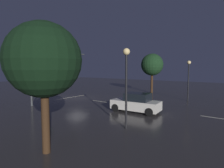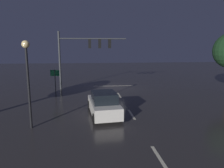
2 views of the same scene
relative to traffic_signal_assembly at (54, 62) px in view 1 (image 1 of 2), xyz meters
name	(u,v)px [view 1 (image 1 of 2)]	position (x,y,z in m)	size (l,w,h in m)	color
ground_plane	(77,98)	(-3.46, -0.07, -4.57)	(80.00, 80.00, 0.00)	#2D2B2B
traffic_signal_assembly	(54,62)	(0.00, 0.00, 0.00)	(7.68, 0.47, 6.52)	#383A3D
lane_dash_far	(100,101)	(-3.46, 3.93, -4.56)	(2.20, 0.16, 0.01)	beige
lane_dash_mid	(146,108)	(-3.46, 9.93, -4.56)	(2.20, 0.16, 0.01)	beige
lane_dash_near	(216,118)	(-3.46, 15.93, -4.56)	(2.20, 0.16, 0.01)	beige
stop_bar	(71,97)	(-3.46, -1.18, -4.56)	(5.00, 0.16, 0.01)	beige
car_approaching	(136,103)	(-1.46, 9.91, -3.77)	(2.26, 4.50, 1.70)	silver
street_lamp_left_kerb	(189,73)	(-10.15, 12.04, -1.19)	(0.44, 0.44, 4.79)	black
street_lamp_right_kerb	(126,73)	(3.01, 11.73, -0.98)	(0.44, 0.44, 5.14)	black
route_sign	(48,90)	(2.90, 3.08, -2.70)	(0.90, 0.22, 2.59)	#383A3D
tree_left_near	(152,65)	(-13.96, 5.58, -0.14)	(3.42, 3.42, 6.16)	#382314
tree_right_near	(44,60)	(8.07, 10.63, -0.33)	(3.37, 3.37, 5.95)	#382314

